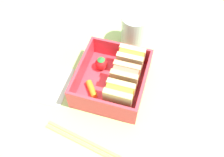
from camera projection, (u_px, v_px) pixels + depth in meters
ground_plane at (112, 88)px, 57.94cm from camera, size 120.00×120.00×2.00cm
bento_tray at (112, 84)px, 56.63cm from camera, size 16.14×14.72×1.20cm
bento_rim at (112, 76)px, 54.24cm from camera, size 16.14×14.72×4.60cm
sandwich_left at (130, 61)px, 55.79cm from camera, size 3.71×5.81×6.05cm
sandwich_center_left at (125, 78)px, 53.18cm from camera, size 3.71×5.81×6.05cm
sandwich_center at (119, 96)px, 50.57cm from camera, size 3.71×5.81×6.05cm
strawberry_far_left at (101, 63)px, 57.22cm from camera, size 2.88×2.88×3.48cm
carrot_stick_far_left at (91, 89)px, 54.27cm from camera, size 4.12×3.62×1.41cm
chopstick_pair at (87, 143)px, 48.97cm from camera, size 4.83×18.54×0.70cm
drinking_glass at (134, 31)px, 61.23cm from camera, size 6.18×6.18×8.42cm
folded_napkin at (46, 83)px, 57.26cm from camera, size 11.07×11.12×0.40cm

